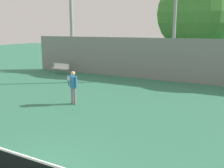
# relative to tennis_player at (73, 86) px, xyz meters

# --- Properties ---
(tennis_player) EXTENTS (0.56, 0.48, 1.71)m
(tennis_player) POSITION_rel_tennis_player_xyz_m (0.00, 0.00, 0.00)
(tennis_player) COLOR slate
(tennis_player) RESTS_ON ground_plane
(bench_courtside_near) EXTENTS (1.64, 0.40, 0.88)m
(bench_courtside_near) POSITION_rel_tennis_player_xyz_m (-6.66, 7.01, -0.42)
(bench_courtside_near) COLOR white
(bench_courtside_near) RESTS_ON ground_plane
(light_pole_near_left) EXTENTS (0.90, 0.60, 11.01)m
(light_pole_near_left) POSITION_rel_tennis_player_xyz_m (-6.52, 8.54, 5.11)
(light_pole_near_left) COLOR #939399
(light_pole_near_left) RESTS_ON ground_plane
(light_pole_far_right) EXTENTS (0.90, 0.60, 8.61)m
(light_pole_far_right) POSITION_rel_tennis_player_xyz_m (2.55, 8.83, 4.31)
(light_pole_far_right) COLOR #939399
(light_pole_far_right) RESTS_ON ground_plane
(back_fence) EXTENTS (26.22, 0.06, 3.14)m
(back_fence) POSITION_rel_tennis_player_xyz_m (3.15, 8.30, 0.60)
(back_fence) COLOR gray
(back_fence) RESTS_ON ground_plane
(tree_green_tall) EXTENTS (6.79, 6.79, 8.53)m
(tree_green_tall) POSITION_rel_tennis_player_xyz_m (2.93, 14.08, 4.16)
(tree_green_tall) COLOR brown
(tree_green_tall) RESTS_ON ground_plane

